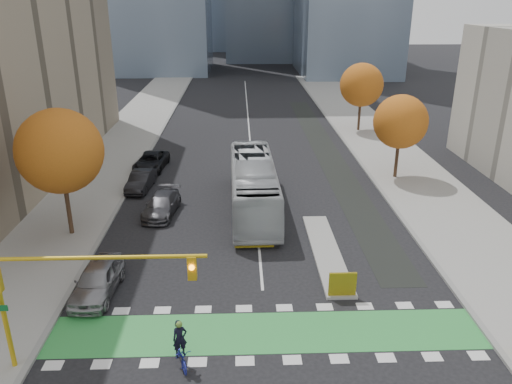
{
  "coord_description": "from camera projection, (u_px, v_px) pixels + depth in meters",
  "views": [
    {
      "loc": [
        -1.11,
        -17.38,
        14.3
      ],
      "look_at": [
        -0.13,
        11.51,
        3.0
      ],
      "focal_mm": 35.0,
      "sensor_mm": 36.0,
      "label": 1
    }
  ],
  "objects": [
    {
      "name": "bike_lane_paint",
      "position": [
        326.0,
        151.0,
        49.58
      ],
      "size": [
        2.5,
        50.0,
        0.01
      ],
      "primitive_type": "cube",
      "color": "black",
      "rests_on": "ground"
    },
    {
      "name": "bus",
      "position": [
        253.0,
        185.0,
        35.5
      ],
      "size": [
        3.32,
        13.13,
        3.64
      ],
      "primitive_type": "imported",
      "rotation": [
        0.0,
        0.0,
        0.02
      ],
      "color": "#B8BCC0",
      "rests_on": "ground"
    },
    {
      "name": "traffic_signal_west",
      "position": [
        65.0,
        283.0,
        19.22
      ],
      "size": [
        8.53,
        0.56,
        5.2
      ],
      "color": "#BF9914",
      "rests_on": "ground"
    },
    {
      "name": "parked_car_a",
      "position": [
        97.0,
        280.0,
        25.51
      ],
      "size": [
        2.2,
        4.86,
        1.62
      ],
      "primitive_type": "imported",
      "rotation": [
        0.0,
        0.0,
        -0.06
      ],
      "color": "gray",
      "rests_on": "ground"
    },
    {
      "name": "hazard_board",
      "position": [
        343.0,
        284.0,
        25.16
      ],
      "size": [
        1.4,
        0.12,
        1.3
      ],
      "primitive_type": "cube",
      "color": "yellow",
      "rests_on": "median_island"
    },
    {
      "name": "centre_line",
      "position": [
        249.0,
        128.0,
        58.65
      ],
      "size": [
        0.15,
        70.0,
        0.01
      ],
      "primitive_type": "cube",
      "color": "silver",
      "rests_on": "ground"
    },
    {
      "name": "parked_car_b",
      "position": [
        141.0,
        181.0,
        39.61
      ],
      "size": [
        1.94,
        4.5,
        1.44
      ],
      "primitive_type": "imported",
      "rotation": [
        0.0,
        0.0,
        -0.1
      ],
      "color": "black",
      "rests_on": "ground"
    },
    {
      "name": "tree_east_near",
      "position": [
        401.0,
        122.0,
        40.51
      ],
      "size": [
        4.4,
        4.4,
        7.08
      ],
      "color": "#332114",
      "rests_on": "ground"
    },
    {
      "name": "bike_crossing",
      "position": [
        266.0,
        332.0,
        22.81
      ],
      "size": [
        20.0,
        3.0,
        0.01
      ],
      "primitive_type": "cube",
      "color": "green",
      "rests_on": "ground"
    },
    {
      "name": "parked_car_d",
      "position": [
        151.0,
        161.0,
        44.27
      ],
      "size": [
        2.88,
        5.4,
        1.44
      ],
      "primitive_type": "imported",
      "rotation": [
        0.0,
        0.0,
        -0.09
      ],
      "color": "black",
      "rests_on": "ground"
    },
    {
      "name": "curb_west",
      "position": [
        129.0,
        189.0,
        39.69
      ],
      "size": [
        0.3,
        120.0,
        0.16
      ],
      "primitive_type": "cube",
      "color": "gray",
      "rests_on": "ground"
    },
    {
      "name": "curb_east",
      "position": [
        377.0,
        186.0,
        40.32
      ],
      "size": [
        0.3,
        120.0,
        0.16
      ],
      "primitive_type": "cube",
      "color": "gray",
      "rests_on": "ground"
    },
    {
      "name": "parked_car_c",
      "position": [
        162.0,
        205.0,
        35.04
      ],
      "size": [
        2.54,
        5.09,
        1.42
      ],
      "primitive_type": "imported",
      "rotation": [
        0.0,
        0.0,
        -0.12
      ],
      "color": "#4B4A4F",
      "rests_on": "ground"
    },
    {
      "name": "ground",
      "position": [
        268.0,
        354.0,
        21.42
      ],
      "size": [
        300.0,
        300.0,
        0.0
      ],
      "primitive_type": "plane",
      "color": "black",
      "rests_on": "ground"
    },
    {
      "name": "cyclist",
      "position": [
        181.0,
        350.0,
        20.58
      ],
      "size": [
        1.23,
        1.95,
        2.13
      ],
      "rotation": [
        0.0,
        0.0,
        0.35
      ],
      "color": "navy",
      "rests_on": "ground"
    },
    {
      "name": "median_island",
      "position": [
        326.0,
        252.0,
        29.89
      ],
      "size": [
        1.6,
        10.0,
        0.16
      ],
      "primitive_type": "cube",
      "color": "gray",
      "rests_on": "ground"
    },
    {
      "name": "sidewalk_west",
      "position": [
        84.0,
        189.0,
        39.58
      ],
      "size": [
        7.0,
        120.0,
        0.15
      ],
      "primitive_type": "cube",
      "color": "gray",
      "rests_on": "ground"
    },
    {
      "name": "tree_west",
      "position": [
        60.0,
        151.0,
        30.17
      ],
      "size": [
        5.2,
        5.2,
        8.22
      ],
      "color": "#332114",
      "rests_on": "ground"
    },
    {
      "name": "tree_east_far",
      "position": [
        362.0,
        85.0,
        55.28
      ],
      "size": [
        4.8,
        4.8,
        7.65
      ],
      "color": "#332114",
      "rests_on": "ground"
    },
    {
      "name": "sidewalk_east",
      "position": [
        420.0,
        185.0,
        40.44
      ],
      "size": [
        7.0,
        120.0,
        0.15
      ],
      "primitive_type": "cube",
      "color": "gray",
      "rests_on": "ground"
    }
  ]
}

